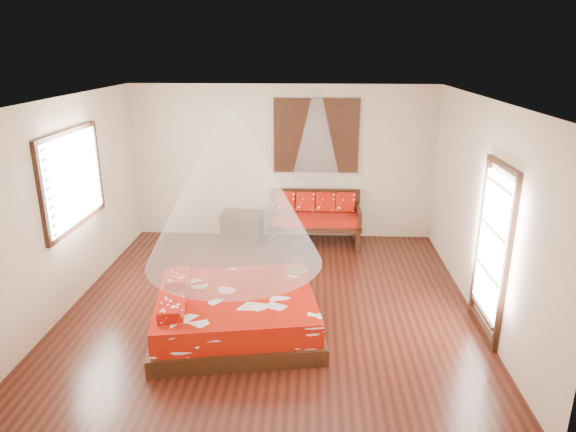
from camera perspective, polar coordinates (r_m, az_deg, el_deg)
The scene contains 10 objects.
room at distance 6.76m, azimuth -1.97°, elevation 0.97°, with size 5.54×5.54×2.84m.
bed at distance 6.56m, azimuth -5.87°, elevation -10.60°, with size 2.29×2.13×0.63m.
daybed at distance 9.27m, azimuth 3.02°, elevation 0.08°, with size 1.63×0.72×0.94m.
storage_chest at distance 9.51m, azimuth -5.12°, elevation -1.14°, with size 0.80×0.63×0.51m.
shutter_panel at distance 9.27m, azimuth 3.16°, elevation 8.88°, with size 1.52×0.06×1.32m.
window_left at distance 7.59m, azimuth -22.75°, elevation 3.82°, with size 0.10×1.74×1.34m.
glazed_door at distance 6.64m, azimuth 21.70°, elevation -3.73°, with size 0.08×1.02×2.16m.
wine_tray at distance 7.00m, azimuth 1.07°, elevation -5.73°, with size 0.29×0.29×0.23m.
mosquito_net_main at distance 5.96m, azimuth -6.21°, elevation 3.00°, with size 2.11×2.11×1.80m, color white.
mosquito_net_daybed at distance 8.79m, azimuth 3.18°, elevation 9.03°, with size 0.83×0.83×1.50m, color white.
Camera 1 is at (0.56, -6.43, 3.41)m, focal length 32.00 mm.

